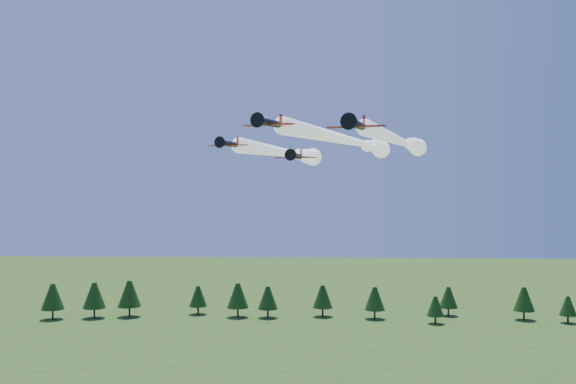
{
  "coord_description": "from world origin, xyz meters",
  "views": [
    {
      "loc": [
        4.96,
        -94.22,
        40.12
      ],
      "look_at": [
        0.69,
        0.0,
        40.16
      ],
      "focal_mm": 40.0,
      "sensor_mm": 36.0,
      "label": 1
    }
  ],
  "objects_px": {
    "plane_lead": "(350,141)",
    "plane_left": "(288,153)",
    "plane_right": "(399,141)",
    "plane_slot": "(296,156)"
  },
  "relations": [
    {
      "from": "plane_left",
      "to": "plane_slot",
      "type": "relative_size",
      "value": 5.86
    },
    {
      "from": "plane_left",
      "to": "plane_slot",
      "type": "xyz_separation_m",
      "value": [
        2.12,
        -20.09,
        -1.67
      ]
    },
    {
      "from": "plane_lead",
      "to": "plane_right",
      "type": "bearing_deg",
      "value": 50.95
    },
    {
      "from": "plane_left",
      "to": "plane_right",
      "type": "bearing_deg",
      "value": 8.61
    },
    {
      "from": "plane_lead",
      "to": "plane_left",
      "type": "height_order",
      "value": "plane_lead"
    },
    {
      "from": "plane_left",
      "to": "plane_right",
      "type": "height_order",
      "value": "plane_right"
    },
    {
      "from": "plane_right",
      "to": "plane_lead",
      "type": "bearing_deg",
      "value": -132.62
    },
    {
      "from": "plane_right",
      "to": "plane_slot",
      "type": "xyz_separation_m",
      "value": [
        -18.61,
        -16.57,
        -3.69
      ]
    },
    {
      "from": "plane_lead",
      "to": "plane_left",
      "type": "distance_m",
      "value": 14.45
    },
    {
      "from": "plane_lead",
      "to": "plane_right",
      "type": "distance_m",
      "value": 10.7
    }
  ]
}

